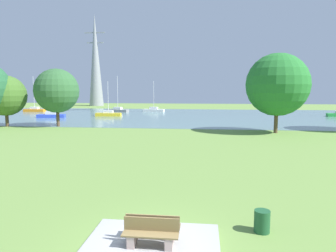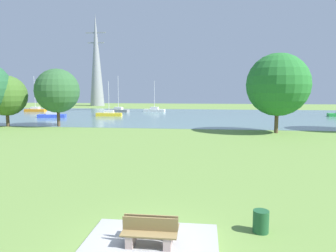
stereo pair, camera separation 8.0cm
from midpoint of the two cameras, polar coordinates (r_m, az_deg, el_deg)
name	(u,v)px [view 1 (the left image)]	position (r m, az deg, el deg)	size (l,w,h in m)	color
ground_plane	(188,139)	(31.90, 3.59, -2.40)	(160.00, 160.00, 0.00)	olive
concrete_pad	(152,244)	(10.83, -3.18, -20.89)	(4.40, 3.20, 0.10)	#A0A0A0
bench_facing_water	(153,228)	(10.88, -2.94, -18.29)	(1.80, 0.48, 0.89)	#B2988D
bench_facing_inland	(151,235)	(10.41, -3.47, -19.53)	(1.80, 0.48, 0.89)	#B2988D
litter_bin	(262,221)	(11.98, 16.79, -16.51)	(0.56, 0.56, 0.80)	#1E512D
water_surface	(195,116)	(59.69, 5.05, 1.87)	(140.00, 40.00, 0.02)	slate
sailboat_orange	(35,110)	(77.06, -23.46, 2.79)	(4.83, 1.61, 8.07)	orange
sailboat_blue	(51,115)	(59.52, -20.82, 1.87)	(5.00, 2.43, 6.23)	blue
sailboat_yellow	(108,114)	(59.92, -11.00, 2.22)	(4.91, 1.89, 6.62)	yellow
sailboat_white	(154,110)	(70.37, -2.68, 3.00)	(4.93, 2.00, 6.97)	white
sailboat_gray	(118,110)	(70.49, -9.29, 2.94)	(4.99, 2.36, 8.04)	gray
tree_west_near	(6,96)	(47.77, -27.87, 4.98)	(5.52, 5.52, 7.01)	brown
tree_mid_shore	(57,91)	(45.10, -19.92, 6.13)	(6.03, 6.03, 7.91)	brown
tree_east_near	(277,85)	(38.04, 19.51, 7.20)	(7.25, 7.25, 9.25)	brown
electricity_pylon	(95,60)	(99.91, -13.28, 11.71)	(6.40, 4.40, 27.94)	gray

